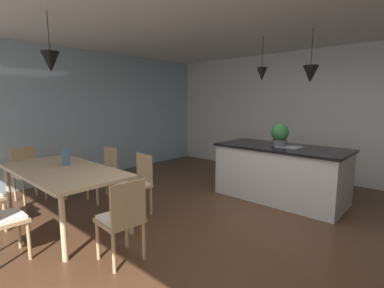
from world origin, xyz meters
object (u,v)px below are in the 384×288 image
(chair_window_end, at_px, (28,172))
(chair_kitchen_end, at_px, (122,218))
(chair_far_right, at_px, (137,182))
(chair_far_left, at_px, (104,172))
(dining_table, at_px, (63,173))
(kitchen_island, at_px, (280,172))
(vase_on_dining_table, at_px, (66,157))
(potted_plant_on_island, at_px, (280,134))

(chair_window_end, bearing_deg, chair_kitchen_end, 0.03)
(chair_far_right, height_order, chair_far_left, same)
(dining_table, height_order, chair_kitchen_end, chair_kitchen_end)
(chair_far_right, xyz_separation_m, chair_far_left, (-0.91, 0.00, 0.00))
(kitchen_island, distance_m, vase_on_dining_table, 3.34)
(chair_far_left, bearing_deg, chair_far_right, -0.01)
(chair_far_left, bearing_deg, dining_table, -62.30)
(chair_window_end, bearing_deg, dining_table, 0.21)
(chair_kitchen_end, distance_m, chair_far_left, 2.02)
(vase_on_dining_table, bearing_deg, chair_far_right, 49.95)
(chair_far_right, bearing_deg, chair_window_end, -154.77)
(chair_window_end, xyz_separation_m, vase_on_dining_table, (1.22, 0.13, 0.39))
(vase_on_dining_table, bearing_deg, dining_table, -37.91)
(dining_table, distance_m, chair_window_end, 1.39)
(chair_far_right, bearing_deg, dining_table, -118.03)
(chair_far_right, relative_size, kitchen_island, 0.42)
(chair_far_left, xyz_separation_m, kitchen_island, (2.15, 2.01, -0.01))
(dining_table, distance_m, vase_on_dining_table, 0.27)
(kitchen_island, distance_m, potted_plant_on_island, 0.64)
(chair_far_right, relative_size, chair_window_end, 1.00)
(dining_table, distance_m, potted_plant_on_island, 3.34)
(chair_kitchen_end, xyz_separation_m, chair_far_left, (-1.83, 0.86, 0.00))
(chair_far_left, distance_m, chair_window_end, 1.27)
(chair_far_left, xyz_separation_m, chair_window_end, (-0.93, -0.86, 0.00))
(dining_table, relative_size, chair_window_end, 2.32)
(potted_plant_on_island, bearing_deg, chair_far_right, -121.03)
(dining_table, relative_size, chair_far_right, 2.32)
(vase_on_dining_table, bearing_deg, chair_window_end, -173.92)
(chair_far_left, bearing_deg, chair_window_end, -136.95)
(dining_table, relative_size, vase_on_dining_table, 8.82)
(chair_window_end, distance_m, vase_on_dining_table, 1.29)
(kitchen_island, xyz_separation_m, vase_on_dining_table, (-1.86, -2.74, 0.41))
(chair_far_right, bearing_deg, chair_kitchen_end, -43.18)
(chair_far_left, height_order, potted_plant_on_island, potted_plant_on_island)
(chair_kitchen_end, bearing_deg, chair_far_right, 136.82)
(chair_far_left, bearing_deg, kitchen_island, 43.02)
(dining_table, xyz_separation_m, potted_plant_on_island, (1.67, 2.87, 0.41))
(chair_far_right, distance_m, chair_window_end, 2.03)
(chair_kitchen_end, bearing_deg, chair_window_end, -179.97)
(chair_window_end, height_order, potted_plant_on_island, potted_plant_on_island)
(dining_table, height_order, kitchen_island, kitchen_island)
(chair_far_left, relative_size, chair_window_end, 1.00)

